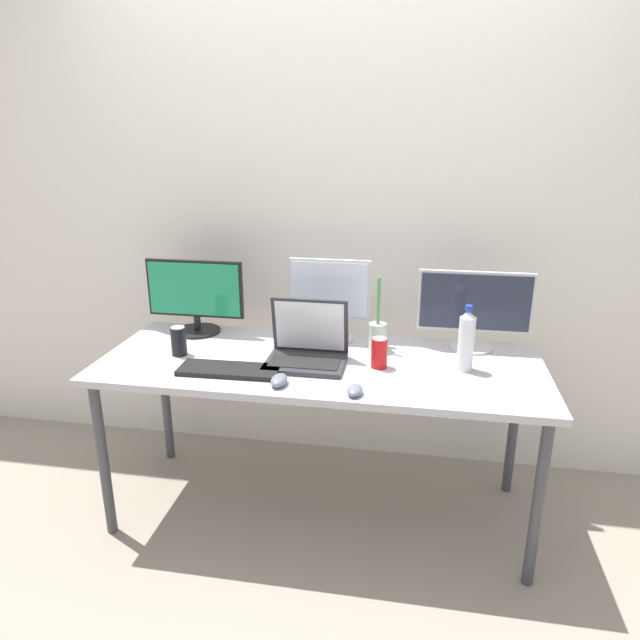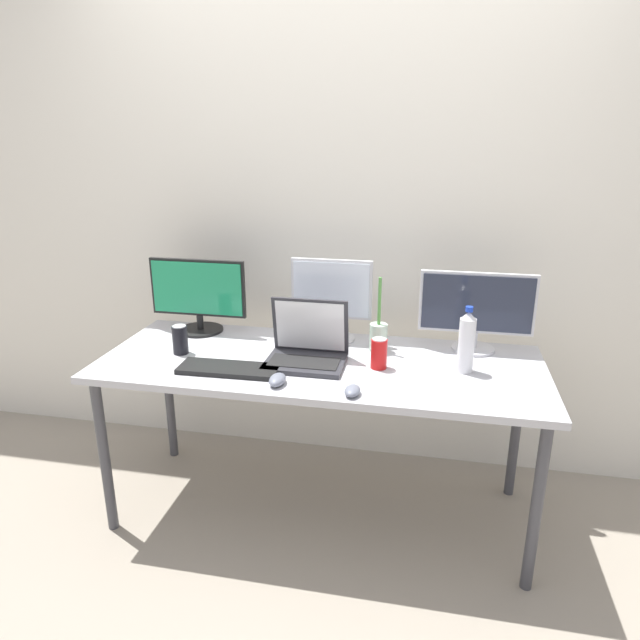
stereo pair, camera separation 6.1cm
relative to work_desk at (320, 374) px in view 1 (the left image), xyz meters
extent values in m
plane|color=gray|center=(0.00, 0.00, -0.68)|extent=(16.00, 16.00, 0.00)
cube|color=silver|center=(0.00, 0.59, 0.62)|extent=(7.00, 0.08, 2.60)
cylinder|color=#424247|center=(-0.86, -0.30, -0.33)|extent=(0.04, 0.04, 0.71)
cylinder|color=#424247|center=(0.86, -0.30, -0.33)|extent=(0.04, 0.04, 0.71)
cylinder|color=#424247|center=(-0.86, 0.30, -0.33)|extent=(0.04, 0.04, 0.71)
cylinder|color=#424247|center=(0.86, 0.30, -0.33)|extent=(0.04, 0.04, 0.71)
cube|color=#B7B7BC|center=(0.00, 0.00, 0.04)|extent=(1.85, 0.73, 0.03)
cylinder|color=black|center=(-0.64, 0.25, 0.07)|extent=(0.21, 0.21, 0.01)
cylinder|color=black|center=(-0.64, 0.25, 0.11)|extent=(0.03, 0.03, 0.07)
cube|color=black|center=(-0.64, 0.25, 0.28)|extent=(0.46, 0.02, 0.27)
cube|color=#1E8C59|center=(-0.64, 0.24, 0.28)|extent=(0.44, 0.01, 0.25)
cylinder|color=silver|center=(0.00, 0.26, 0.07)|extent=(0.22, 0.22, 0.01)
cylinder|color=silver|center=(0.00, 0.26, 0.12)|extent=(0.03, 0.03, 0.10)
cube|color=silver|center=(0.00, 0.26, 0.30)|extent=(0.37, 0.02, 0.27)
cube|color=silver|center=(0.00, 0.25, 0.30)|extent=(0.34, 0.01, 0.24)
cylinder|color=silver|center=(0.64, 0.26, 0.07)|extent=(0.18, 0.18, 0.01)
cylinder|color=silver|center=(0.64, 0.26, 0.11)|extent=(0.03, 0.03, 0.07)
cube|color=silver|center=(0.64, 0.26, 0.28)|extent=(0.49, 0.02, 0.27)
cube|color=#232838|center=(0.64, 0.24, 0.28)|extent=(0.46, 0.01, 0.24)
cube|color=#2D2D33|center=(-0.05, -0.06, 0.07)|extent=(0.32, 0.24, 0.02)
cube|color=black|center=(-0.05, -0.08, 0.08)|extent=(0.29, 0.13, 0.00)
cube|color=#2D2D33|center=(-0.05, 0.04, 0.20)|extent=(0.32, 0.05, 0.24)
cube|color=white|center=(-0.05, 0.04, 0.20)|extent=(0.29, 0.04, 0.22)
cube|color=black|center=(-0.34, -0.18, 0.07)|extent=(0.41, 0.15, 0.02)
ellipsoid|color=slate|center=(-0.11, -0.27, 0.08)|extent=(0.06, 0.11, 0.04)
ellipsoid|color=slate|center=(0.18, -0.30, 0.08)|extent=(0.06, 0.09, 0.03)
cylinder|color=silver|center=(0.59, 0.01, 0.17)|extent=(0.07, 0.07, 0.22)
cone|color=silver|center=(0.59, 0.01, 0.30)|extent=(0.06, 0.06, 0.03)
cylinder|color=#1938B2|center=(0.59, 0.01, 0.32)|extent=(0.03, 0.03, 0.02)
cylinder|color=red|center=(0.25, -0.03, 0.12)|extent=(0.07, 0.07, 0.12)
cylinder|color=silver|center=(0.25, -0.03, 0.18)|extent=(0.06, 0.06, 0.00)
cylinder|color=black|center=(-0.61, -0.04, 0.12)|extent=(0.07, 0.07, 0.12)
cylinder|color=silver|center=(-0.61, -0.04, 0.18)|extent=(0.06, 0.06, 0.00)
cylinder|color=#B2D1B7|center=(0.23, 0.16, 0.12)|extent=(0.08, 0.08, 0.12)
cylinder|color=#519342|center=(0.23, 0.16, 0.29)|extent=(0.01, 0.01, 0.21)
camera|label=1|loc=(0.38, -2.18, 0.98)|focal=32.00mm
camera|label=2|loc=(0.44, -2.17, 0.98)|focal=32.00mm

